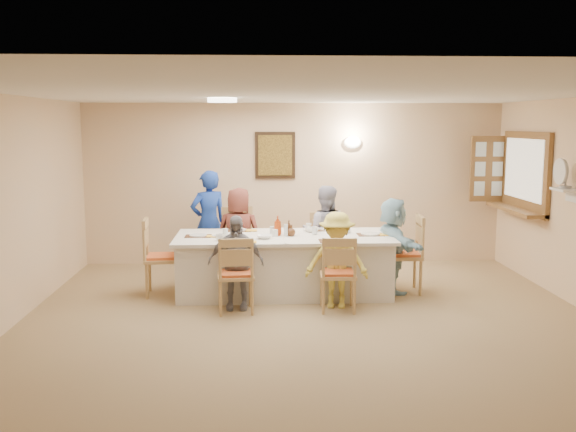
{
  "coord_description": "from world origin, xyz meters",
  "views": [
    {
      "loc": [
        -0.58,
        -6.47,
        2.2
      ],
      "look_at": [
        -0.2,
        1.4,
        1.05
      ],
      "focal_mm": 40.0,
      "sensor_mm": 36.0,
      "label": 1
    }
  ],
  "objects_px": {
    "diner_back_right": "(325,233)",
    "condiment_ketchup": "(278,226)",
    "chair_front_left": "(236,274)",
    "chair_right_end": "(403,254)",
    "diner_front_left": "(236,262)",
    "dining_table": "(284,264)",
    "chair_left_end": "(163,257)",
    "caregiver": "(209,222)",
    "diner_right_end": "(393,245)",
    "desk_fan": "(563,177)",
    "diner_front_right": "(337,260)",
    "chair_back_right": "(324,246)",
    "diner_back_left": "(239,235)",
    "chair_back_left": "(239,244)",
    "serving_hatch": "(526,173)",
    "chair_front_right": "(338,273)"
  },
  "relations": [
    {
      "from": "chair_left_end",
      "to": "dining_table",
      "type": "bearing_deg",
      "value": -93.96
    },
    {
      "from": "dining_table",
      "to": "condiment_ketchup",
      "type": "height_order",
      "value": "condiment_ketchup"
    },
    {
      "from": "diner_back_left",
      "to": "diner_right_end",
      "type": "height_order",
      "value": "diner_back_left"
    },
    {
      "from": "chair_back_left",
      "to": "diner_back_right",
      "type": "bearing_deg",
      "value": -14.21
    },
    {
      "from": "chair_back_right",
      "to": "diner_front_left",
      "type": "height_order",
      "value": "diner_front_left"
    },
    {
      "from": "chair_left_end",
      "to": "diner_right_end",
      "type": "relative_size",
      "value": 0.8
    },
    {
      "from": "chair_back_right",
      "to": "caregiver",
      "type": "xyz_separation_m",
      "value": [
        -1.65,
        0.35,
        0.29
      ]
    },
    {
      "from": "desk_fan",
      "to": "chair_front_left",
      "type": "xyz_separation_m",
      "value": [
        -3.94,
        -0.2,
        -1.09
      ]
    },
    {
      "from": "chair_left_end",
      "to": "diner_back_right",
      "type": "bearing_deg",
      "value": -76.41
    },
    {
      "from": "chair_left_end",
      "to": "caregiver",
      "type": "height_order",
      "value": "caregiver"
    },
    {
      "from": "diner_right_end",
      "to": "caregiver",
      "type": "height_order",
      "value": "caregiver"
    },
    {
      "from": "chair_left_end",
      "to": "diner_back_left",
      "type": "distance_m",
      "value": 1.18
    },
    {
      "from": "chair_front_left",
      "to": "chair_right_end",
      "type": "bearing_deg",
      "value": -163.96
    },
    {
      "from": "chair_back_left",
      "to": "diner_right_end",
      "type": "xyz_separation_m",
      "value": [
        2.02,
        -0.8,
        0.11
      ]
    },
    {
      "from": "chair_left_end",
      "to": "diner_right_end",
      "type": "bearing_deg",
      "value": -93.96
    },
    {
      "from": "chair_back_right",
      "to": "serving_hatch",
      "type": "bearing_deg",
      "value": 4.12
    },
    {
      "from": "desk_fan",
      "to": "chair_back_left",
      "type": "bearing_deg",
      "value": 160.48
    },
    {
      "from": "chair_front_left",
      "to": "diner_back_right",
      "type": "relative_size",
      "value": 0.68
    },
    {
      "from": "chair_left_end",
      "to": "serving_hatch",
      "type": "bearing_deg",
      "value": -85.39
    },
    {
      "from": "chair_back_right",
      "to": "chair_right_end",
      "type": "distance_m",
      "value": 1.24
    },
    {
      "from": "chair_front_left",
      "to": "diner_front_left",
      "type": "xyz_separation_m",
      "value": [
        0.0,
        0.12,
        0.11
      ]
    },
    {
      "from": "chair_back_right",
      "to": "chair_right_end",
      "type": "relative_size",
      "value": 0.91
    },
    {
      "from": "diner_back_right",
      "to": "condiment_ketchup",
      "type": "height_order",
      "value": "diner_back_right"
    },
    {
      "from": "chair_back_right",
      "to": "diner_right_end",
      "type": "bearing_deg",
      "value": -39.24
    },
    {
      "from": "caregiver",
      "to": "chair_front_left",
      "type": "bearing_deg",
      "value": 77.2
    },
    {
      "from": "chair_front_left",
      "to": "chair_left_end",
      "type": "relative_size",
      "value": 0.91
    },
    {
      "from": "diner_back_right",
      "to": "caregiver",
      "type": "xyz_separation_m",
      "value": [
        -1.65,
        0.47,
        0.09
      ]
    },
    {
      "from": "chair_front_left",
      "to": "diner_right_end",
      "type": "xyz_separation_m",
      "value": [
        2.02,
        0.8,
        0.16
      ]
    },
    {
      "from": "diner_front_left",
      "to": "chair_front_left",
      "type": "bearing_deg",
      "value": -87.37
    },
    {
      "from": "dining_table",
      "to": "diner_back_left",
      "type": "height_order",
      "value": "diner_back_left"
    },
    {
      "from": "diner_back_right",
      "to": "diner_front_right",
      "type": "relative_size",
      "value": 1.16
    },
    {
      "from": "chair_back_left",
      "to": "diner_front_right",
      "type": "distance_m",
      "value": 1.91
    },
    {
      "from": "chair_back_right",
      "to": "chair_back_left",
      "type": "bearing_deg",
      "value": -174.95
    },
    {
      "from": "diner_front_left",
      "to": "chair_right_end",
      "type": "bearing_deg",
      "value": 20.18
    },
    {
      "from": "chair_back_left",
      "to": "diner_front_left",
      "type": "distance_m",
      "value": 1.48
    },
    {
      "from": "diner_front_right",
      "to": "caregiver",
      "type": "distance_m",
      "value": 2.47
    },
    {
      "from": "chair_front_right",
      "to": "chair_back_left",
      "type": "bearing_deg",
      "value": -50.27
    },
    {
      "from": "chair_left_end",
      "to": "caregiver",
      "type": "distance_m",
      "value": 1.28
    },
    {
      "from": "dining_table",
      "to": "diner_right_end",
      "type": "height_order",
      "value": "diner_right_end"
    },
    {
      "from": "caregiver",
      "to": "diner_right_end",
      "type": "bearing_deg",
      "value": 129.24
    },
    {
      "from": "chair_front_right",
      "to": "diner_front_right",
      "type": "xyz_separation_m",
      "value": [
        0.0,
        0.12,
        0.12
      ]
    },
    {
      "from": "condiment_ketchup",
      "to": "diner_right_end",
      "type": "bearing_deg",
      "value": -0.56
    },
    {
      "from": "diner_right_end",
      "to": "condiment_ketchup",
      "type": "height_order",
      "value": "diner_right_end"
    },
    {
      "from": "diner_back_right",
      "to": "condiment_ketchup",
      "type": "distance_m",
      "value": 0.98
    },
    {
      "from": "chair_back_right",
      "to": "condiment_ketchup",
      "type": "xyz_separation_m",
      "value": [
        -0.68,
        -0.79,
        0.42
      ]
    },
    {
      "from": "diner_front_right",
      "to": "chair_back_right",
      "type": "bearing_deg",
      "value": 99.46
    },
    {
      "from": "serving_hatch",
      "to": "diner_right_end",
      "type": "height_order",
      "value": "serving_hatch"
    },
    {
      "from": "diner_front_left",
      "to": "diner_right_end",
      "type": "bearing_deg",
      "value": 21.23
    },
    {
      "from": "dining_table",
      "to": "diner_back_right",
      "type": "height_order",
      "value": "diner_back_right"
    },
    {
      "from": "chair_right_end",
      "to": "diner_front_left",
      "type": "distance_m",
      "value": 2.26
    }
  ]
}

